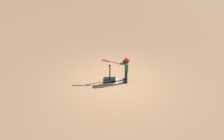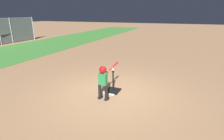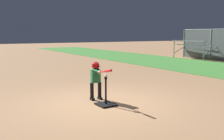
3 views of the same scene
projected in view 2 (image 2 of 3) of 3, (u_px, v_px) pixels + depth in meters
The scene contains 6 objects.
ground_plane at pixel (111, 93), 5.88m from camera, with size 90.00×90.00×0.00m, color #99704C.
home_plate at pixel (111, 91), 6.01m from camera, with size 0.44×0.44×0.02m, color white.
batting_tee at pixel (113, 89), 6.03m from camera, with size 0.50×0.45×0.75m.
batter_child at pixel (104, 78), 5.32m from camera, with size 1.11×0.35×1.08m.
baseball at pixel (113, 70), 5.82m from camera, with size 0.07×0.07×0.07m, color white.
bleachers_far_right at pixel (9, 37), 16.40m from camera, with size 3.34×1.92×0.93m.
Camera 2 is at (-4.92, -2.10, 2.57)m, focal length 28.00 mm.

